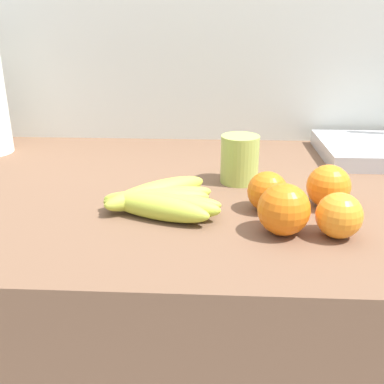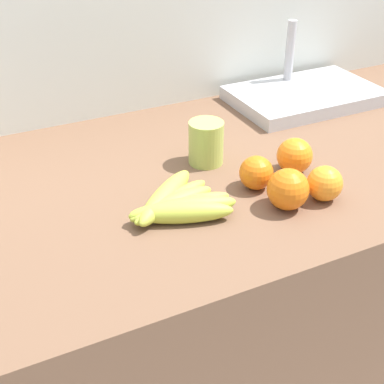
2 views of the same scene
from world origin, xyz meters
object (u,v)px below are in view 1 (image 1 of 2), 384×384
(banana_bunch, at_px, (159,201))
(mug, at_px, (240,159))
(orange_far_right, at_px, (284,209))
(orange_right, at_px, (329,186))
(orange_back_left, at_px, (339,215))
(orange_front, at_px, (267,191))

(banana_bunch, xyz_separation_m, mug, (0.14, 0.15, 0.03))
(banana_bunch, distance_m, orange_far_right, 0.21)
(orange_right, bearing_deg, mug, 141.44)
(orange_far_right, xyz_separation_m, mug, (-0.05, 0.22, 0.01))
(orange_far_right, xyz_separation_m, orange_right, (0.09, 0.11, -0.00))
(orange_back_left, bearing_deg, orange_front, 135.61)
(banana_bunch, bearing_deg, orange_back_left, -15.44)
(orange_far_right, distance_m, orange_front, 0.09)
(orange_far_right, height_order, orange_back_left, orange_far_right)
(orange_right, relative_size, orange_back_left, 1.08)
(orange_far_right, relative_size, orange_back_left, 1.15)
(orange_right, distance_m, orange_back_left, 0.11)
(orange_front, distance_m, orange_back_left, 0.13)
(banana_bunch, xyz_separation_m, orange_far_right, (0.19, -0.07, 0.02))
(orange_far_right, distance_m, mug, 0.23)
(orange_right, relative_size, mug, 0.79)
(orange_front, bearing_deg, mug, 106.45)
(banana_bunch, bearing_deg, mug, 47.50)
(banana_bunch, bearing_deg, orange_right, 7.45)
(orange_far_right, height_order, orange_right, orange_far_right)
(orange_front, height_order, mug, mug)
(banana_bunch, bearing_deg, orange_far_right, -19.69)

